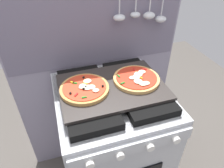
{
  "coord_description": "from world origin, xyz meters",
  "views": [
    {
      "loc": [
        -0.26,
        -0.8,
        1.56
      ],
      "look_at": [
        0.0,
        0.0,
        0.93
      ],
      "focal_mm": 32.81,
      "sensor_mm": 36.0,
      "label": 1
    }
  ],
  "objects_px": {
    "stove": "(112,142)",
    "baking_tray": "(112,87)",
    "pizza_right": "(137,79)",
    "pizza_left": "(85,88)"
  },
  "relations": [
    {
      "from": "stove",
      "to": "baking_tray",
      "type": "height_order",
      "value": "baking_tray"
    },
    {
      "from": "stove",
      "to": "baking_tray",
      "type": "distance_m",
      "value": 0.46
    },
    {
      "from": "pizza_left",
      "to": "pizza_right",
      "type": "relative_size",
      "value": 1.0
    },
    {
      "from": "baking_tray",
      "to": "pizza_right",
      "type": "distance_m",
      "value": 0.14
    },
    {
      "from": "stove",
      "to": "pizza_right",
      "type": "relative_size",
      "value": 3.65
    },
    {
      "from": "pizza_left",
      "to": "pizza_right",
      "type": "height_order",
      "value": "pizza_left"
    },
    {
      "from": "stove",
      "to": "baking_tray",
      "type": "xyz_separation_m",
      "value": [
        0.0,
        0.0,
        0.46
      ]
    },
    {
      "from": "stove",
      "to": "baking_tray",
      "type": "relative_size",
      "value": 1.67
    },
    {
      "from": "stove",
      "to": "pizza_right",
      "type": "distance_m",
      "value": 0.5
    },
    {
      "from": "baking_tray",
      "to": "stove",
      "type": "bearing_deg",
      "value": -90.0
    }
  ]
}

